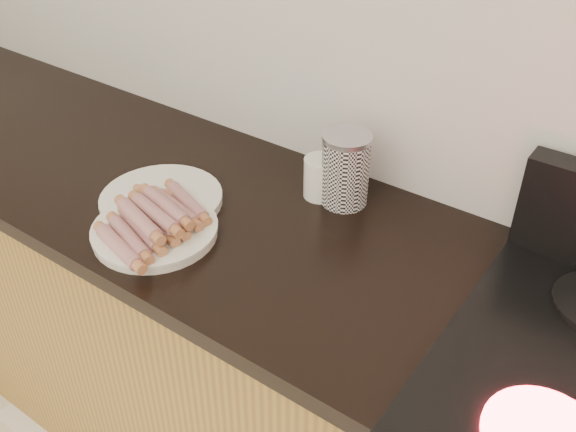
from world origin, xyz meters
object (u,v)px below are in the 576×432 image
Objects in this scene: main_plate at (155,232)px; mug at (320,178)px; canister at (345,169)px; side_plate at (161,199)px.

mug is (0.20, 0.33, 0.04)m from main_plate.
side_plate is at bearing -143.26° from canister.
canister is (0.25, 0.34, 0.08)m from main_plate.
main_plate is at bearing -51.29° from side_plate.
main_plate is 1.55× the size of canister.
side_plate is 0.42m from canister.
main_plate is 0.39m from mug.
side_plate is at bearing 128.71° from main_plate.
canister reaches higher than main_plate.
main_plate is 2.72× the size of mug.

